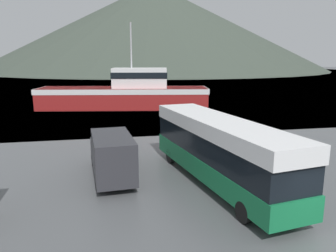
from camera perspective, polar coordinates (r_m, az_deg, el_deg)
name	(u,v)px	position (r m, az deg, el deg)	size (l,w,h in m)	color
water_surface	(120,73)	(146.81, -8.40, 9.17)	(240.00, 240.00, 0.00)	#475B6B
hill_backdrop	(154,27)	(188.52, -2.51, 16.77)	(180.97, 180.97, 45.52)	#3D473D
tour_bus	(218,148)	(17.01, 8.78, -3.82)	(4.28, 11.83, 3.43)	#146B3D
delivery_van	(112,154)	(18.10, -9.81, -4.90)	(2.42, 6.29, 2.48)	#2D2D33
fishing_boat	(126,93)	(43.05, -7.24, 5.75)	(22.22, 8.62, 10.79)	maroon
storage_bin	(273,141)	(24.99, 17.74, -2.42)	(1.21, 1.45, 1.09)	green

